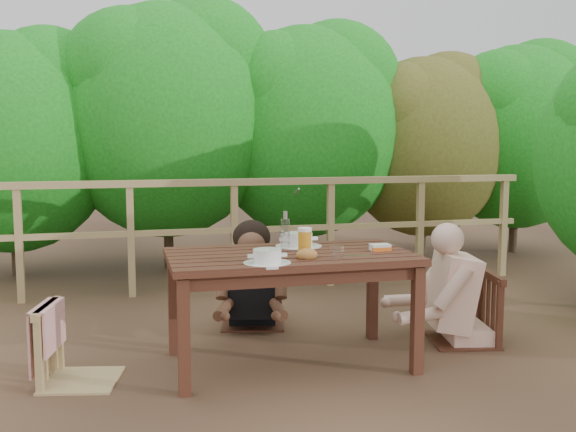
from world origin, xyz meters
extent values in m
plane|color=brown|center=(0.00, 0.00, 0.00)|extent=(60.00, 60.00, 0.00)
cube|color=#3B1E13|center=(0.00, 0.00, 0.33)|extent=(1.45, 0.81, 0.67)
cube|color=#A48A57|center=(-1.21, 0.00, 0.42)|extent=(0.50, 0.50, 0.84)
cube|color=#3B1E13|center=(-0.05, 0.90, 0.45)|extent=(0.54, 0.54, 0.91)
cube|color=#3B1E13|center=(1.23, 0.14, 0.44)|extent=(0.52, 0.52, 0.89)
cube|color=#A48A57|center=(0.00, 2.00, 0.51)|extent=(5.60, 0.10, 1.01)
cylinder|color=white|center=(-0.20, -0.27, 0.71)|extent=(0.27, 0.27, 0.09)
cylinder|color=white|center=(0.12, 0.23, 0.72)|extent=(0.30, 0.30, 0.10)
ellipsoid|color=#A65E29|center=(0.05, -0.21, 0.71)|extent=(0.12, 0.09, 0.07)
cylinder|color=orange|center=(0.09, 0.01, 0.75)|extent=(0.08, 0.08, 0.16)
cylinder|color=silver|center=(0.01, 0.17, 0.79)|extent=(0.06, 0.06, 0.25)
cylinder|color=white|center=(0.22, -0.24, 0.71)|extent=(0.07, 0.07, 0.08)
cube|color=white|center=(0.56, -0.05, 0.70)|extent=(0.12, 0.09, 0.05)
camera|label=1|loc=(-0.97, -3.77, 1.36)|focal=41.22mm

